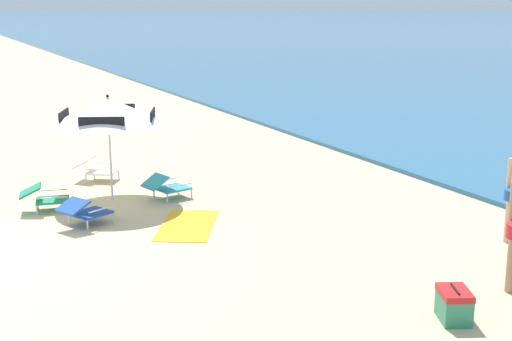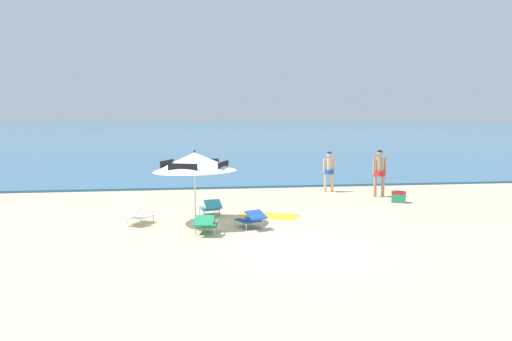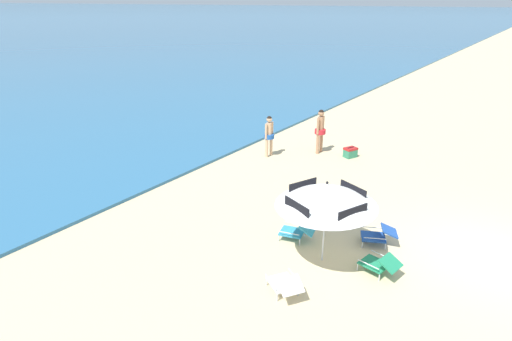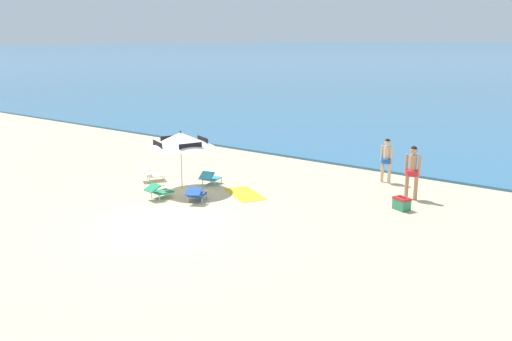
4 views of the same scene
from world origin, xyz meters
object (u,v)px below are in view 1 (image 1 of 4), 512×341
(lounge_chair_spare_folded, at_px, (96,169))
(beach_towel, at_px, (187,225))
(lounge_chair_under_umbrella, at_px, (45,197))
(cooler_box, at_px, (454,305))
(lounge_chair_facing_sea, at_px, (85,211))
(beach_umbrella_striped_main, at_px, (108,111))
(lounge_chair_beside_umbrella, at_px, (167,186))

(lounge_chair_spare_folded, relative_size, beach_towel, 0.57)
(lounge_chair_under_umbrella, bearing_deg, cooler_box, 27.94)
(cooler_box, bearing_deg, lounge_chair_facing_sea, -150.63)
(lounge_chair_facing_sea, bearing_deg, lounge_chair_under_umbrella, -159.19)
(beach_umbrella_striped_main, relative_size, beach_towel, 1.78)
(lounge_chair_under_umbrella, relative_size, lounge_chair_facing_sea, 0.95)
(lounge_chair_under_umbrella, bearing_deg, beach_towel, 46.16)
(lounge_chair_spare_folded, bearing_deg, beach_towel, 9.93)
(lounge_chair_facing_sea, distance_m, beach_towel, 1.79)
(cooler_box, bearing_deg, beach_towel, -161.99)
(beach_umbrella_striped_main, distance_m, beach_towel, 2.94)
(beach_umbrella_striped_main, relative_size, cooler_box, 5.38)
(lounge_chair_facing_sea, xyz_separation_m, cooler_box, (5.72, 3.22, -0.07))
(lounge_chair_beside_umbrella, height_order, cooler_box, lounge_chair_beside_umbrella)
(beach_towel, bearing_deg, cooler_box, 18.01)
(lounge_chair_spare_folded, xyz_separation_m, cooler_box, (8.83, 2.29, -0.07))
(lounge_chair_spare_folded, height_order, cooler_box, lounge_chair_spare_folded)
(lounge_chair_under_umbrella, distance_m, beach_towel, 2.89)
(lounge_chair_under_umbrella, height_order, cooler_box, lounge_chair_under_umbrella)
(beach_umbrella_striped_main, relative_size, lounge_chair_beside_umbrella, 3.22)
(lounge_chair_spare_folded, distance_m, cooler_box, 9.12)
(beach_umbrella_striped_main, height_order, cooler_box, beach_umbrella_striped_main)
(beach_umbrella_striped_main, height_order, lounge_chair_facing_sea, beach_umbrella_striped_main)
(lounge_chair_beside_umbrella, height_order, beach_towel, lounge_chair_beside_umbrella)
(lounge_chair_beside_umbrella, bearing_deg, beach_towel, -7.18)
(lounge_chair_beside_umbrella, relative_size, lounge_chair_facing_sea, 0.98)
(lounge_chair_beside_umbrella, relative_size, lounge_chair_spare_folded, 0.97)
(lounge_chair_spare_folded, relative_size, cooler_box, 1.72)
(lounge_chair_under_umbrella, bearing_deg, lounge_chair_spare_folded, 143.33)
(lounge_chair_spare_folded, xyz_separation_m, beach_towel, (3.87, 0.68, -0.27))
(beach_towel, bearing_deg, lounge_chair_facing_sea, -115.23)
(lounge_chair_facing_sea, height_order, cooler_box, lounge_chair_facing_sea)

